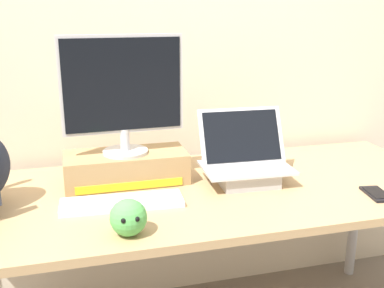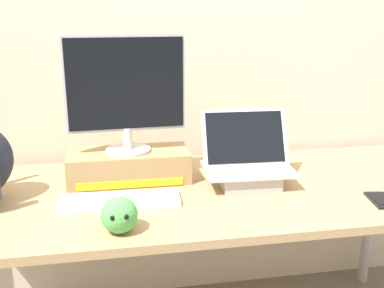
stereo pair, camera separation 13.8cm
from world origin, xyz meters
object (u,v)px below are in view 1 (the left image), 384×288
Objects in this scene: cell_phone at (377,194)px; plush_toy at (128,217)px; toner_box_yellow at (126,167)px; open_laptop at (245,167)px; desktop_monitor at (123,92)px; external_keyboard at (122,202)px.

plush_toy reaches higher than cell_phone.
cell_phone is (0.87, -0.38, -0.05)m from toner_box_yellow.
toner_box_yellow is 0.47m from open_laptop.
plush_toy is (-0.05, -0.45, -0.30)m from desktop_monitor.
toner_box_yellow is 4.17× the size of plush_toy.
desktop_monitor is 0.56m from open_laptop.
cell_phone is at bearing -25.89° from desktop_monitor.
open_laptop reaches higher than plush_toy.
toner_box_yellow reaches higher than cell_phone.
external_keyboard is (-0.05, -0.23, -0.35)m from desktop_monitor.
toner_box_yellow is 0.96m from cell_phone.
external_keyboard is at bearing -101.07° from toner_box_yellow.
external_keyboard is at bearing 179.31° from cell_phone.
desktop_monitor is 1.08× the size of external_keyboard.
cell_phone is 0.93m from plush_toy.
desktop_monitor is at bearing -86.87° from toner_box_yellow.
open_laptop reaches higher than cell_phone.
toner_box_yellow is at bearing 83.64° from plush_toy.
desktop_monitor reaches higher than plush_toy.
toner_box_yellow reaches higher than external_keyboard.
open_laptop is 0.82× the size of external_keyboard.
plush_toy is at bearing -88.35° from external_keyboard.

